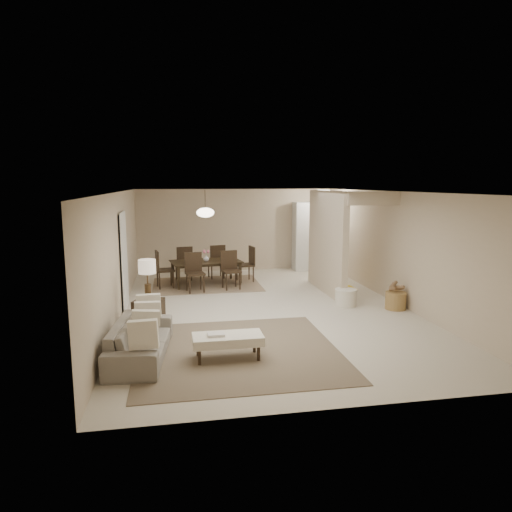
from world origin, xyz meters
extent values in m
plane|color=beige|center=(0.00, 0.00, 0.00)|extent=(9.00, 9.00, 0.00)
plane|color=white|center=(0.00, 0.00, 2.50)|extent=(9.00, 9.00, 0.00)
plane|color=#C4B094|center=(0.00, 4.50, 1.25)|extent=(6.00, 0.00, 6.00)
plane|color=#C4B094|center=(-3.00, 0.00, 1.25)|extent=(0.00, 9.00, 9.00)
plane|color=#C4B094|center=(3.00, 0.00, 1.25)|extent=(0.00, 9.00, 9.00)
cube|color=#C4B094|center=(1.80, 1.25, 1.25)|extent=(0.15, 2.50, 2.50)
cube|color=black|center=(-2.97, 0.60, 1.02)|extent=(0.04, 0.90, 2.04)
cube|color=silver|center=(2.35, 4.15, 1.05)|extent=(1.20, 0.55, 2.10)
cylinder|color=white|center=(2.30, 3.20, 2.46)|extent=(0.44, 0.44, 0.05)
cube|color=brown|center=(-0.93, -2.40, 0.01)|extent=(3.20, 3.20, 0.01)
imported|color=gray|center=(-2.45, -2.40, 0.29)|extent=(2.04, 0.97, 0.58)
cube|color=beige|center=(-1.13, -2.70, 0.31)|extent=(1.07, 0.49, 0.14)
cylinder|color=black|center=(-1.58, -2.88, 0.12)|extent=(0.05, 0.05, 0.24)
cylinder|color=black|center=(-0.68, -2.88, 0.12)|extent=(0.05, 0.05, 0.24)
cylinder|color=black|center=(-1.58, -2.52, 0.12)|extent=(0.05, 0.05, 0.24)
cylinder|color=black|center=(-0.68, -2.52, 0.12)|extent=(0.05, 0.05, 0.24)
cube|color=black|center=(-2.40, -0.85, 0.26)|extent=(0.62, 0.62, 0.53)
cylinder|color=#4B3720|center=(-2.40, -0.85, 0.68)|extent=(0.12, 0.12, 0.30)
cylinder|color=#4B3720|center=(-2.40, -0.85, 0.96)|extent=(0.03, 0.03, 0.26)
cylinder|color=beige|center=(-2.40, -0.85, 1.16)|extent=(0.32, 0.32, 0.26)
cylinder|color=beige|center=(1.80, -0.10, 0.18)|extent=(0.47, 0.47, 0.37)
cylinder|color=olive|center=(2.75, -0.55, 0.19)|extent=(0.55, 0.55, 0.37)
cube|color=#7A644B|center=(-1.07, 2.56, 0.01)|extent=(2.80, 2.10, 0.01)
imported|color=black|center=(-1.07, 2.56, 0.32)|extent=(1.96, 1.31, 0.64)
imported|color=white|center=(-1.07, 2.56, 0.72)|extent=(0.18, 0.18, 0.16)
cube|color=yellow|center=(2.22, 1.54, 0.01)|extent=(0.87, 0.54, 0.01)
cylinder|color=#4B3720|center=(-1.07, 2.56, 2.25)|extent=(0.02, 0.02, 0.50)
ellipsoid|color=#FFEAC6|center=(-1.07, 2.56, 1.92)|extent=(0.46, 0.46, 0.25)
camera|label=1|loc=(-1.90, -9.36, 2.68)|focal=32.00mm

